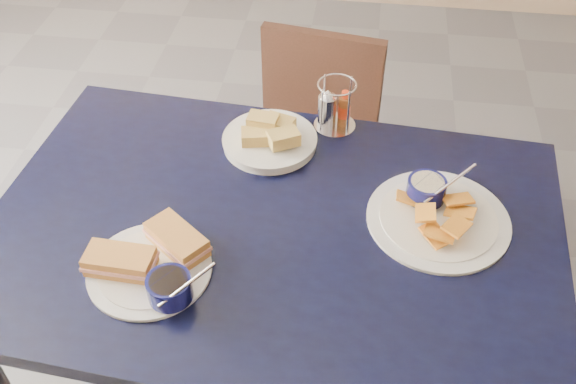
# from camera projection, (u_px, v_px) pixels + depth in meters

# --- Properties ---
(dining_table) EXTENTS (1.34, 0.95, 0.75)m
(dining_table) POSITION_uv_depth(u_px,v_px,m) (273.00, 244.00, 1.48)
(dining_table) COLOR black
(dining_table) RESTS_ON ground
(chair_far) EXTENTS (0.44, 0.43, 0.82)m
(chair_far) POSITION_uv_depth(u_px,v_px,m) (309.00, 142.00, 2.09)
(chair_far) COLOR black
(chair_far) RESTS_ON ground
(sandwich_plate) EXTENTS (0.30, 0.27, 0.12)m
(sandwich_plate) POSITION_uv_depth(u_px,v_px,m) (153.00, 263.00, 1.32)
(sandwich_plate) COLOR white
(sandwich_plate) RESTS_ON dining_table
(plantain_plate) EXTENTS (0.32, 0.32, 0.12)m
(plantain_plate) POSITION_uv_depth(u_px,v_px,m) (435.00, 210.00, 1.45)
(plantain_plate) COLOR white
(plantain_plate) RESTS_ON dining_table
(bread_basket) EXTENTS (0.24, 0.24, 0.07)m
(bread_basket) POSITION_uv_depth(u_px,v_px,m) (270.00, 138.00, 1.63)
(bread_basket) COLOR white
(bread_basket) RESTS_ON dining_table
(condiment_caddy) EXTENTS (0.11, 0.11, 0.14)m
(condiment_caddy) POSITION_uv_depth(u_px,v_px,m) (334.00, 109.00, 1.66)
(condiment_caddy) COLOR silver
(condiment_caddy) RESTS_ON dining_table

